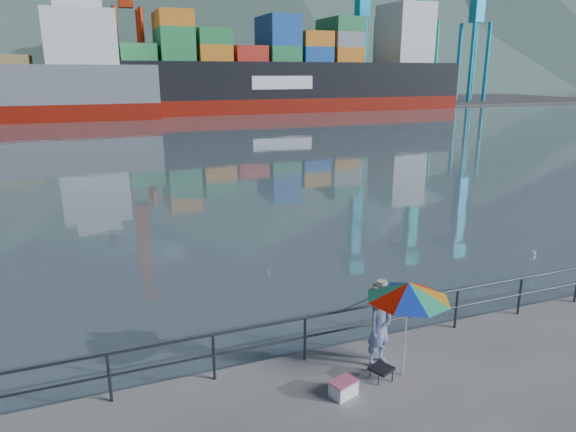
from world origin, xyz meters
The scene contains 11 objects.
harbor_water centered at (0.00, 130.00, 0.00)m, with size 500.00×280.00×0.00m, color slate.
far_dock centered at (10.00, 93.00, 0.00)m, with size 200.00×40.00×0.40m, color #514F4C.
guardrail centered at (0.00, 1.70, 0.52)m, with size 22.00×0.06×1.03m.
port_cranes centered at (31.00, 84.00, 16.00)m, with size 116.00×28.00×38.40m.
container_stacks centered at (35.10, 93.75, 3.11)m, with size 58.00×5.40×7.80m.
fisherman centered at (2.41, 1.00, 0.88)m, with size 0.64×0.42×1.76m, color #2B4099.
beach_umbrella centered at (2.65, 0.42, 1.89)m, with size 1.89×1.89×2.06m.
folding_stool centered at (2.16, 0.46, 0.14)m, with size 0.54×0.54×0.27m.
cooler_bag centered at (1.19, 0.25, 0.14)m, with size 0.50×0.33×0.29m, color white.
fishing_rod centered at (2.45, 2.09, 0.00)m, with size 0.02×0.02×2.02m, color black.
container_ship centered at (27.95, 74.94, 5.78)m, with size 66.77×11.13×18.10m.
Camera 1 is at (-2.96, -7.39, 6.04)m, focal length 32.00 mm.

